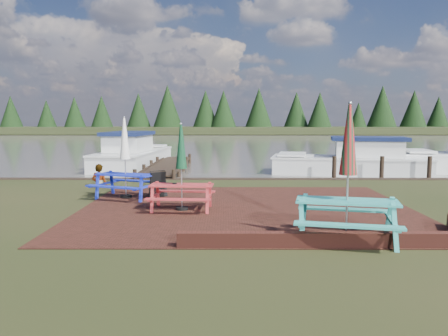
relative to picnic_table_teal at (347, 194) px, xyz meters
The scene contains 13 objects.
ground 3.00m from the picnic_table_teal, 130.90° to the left, with size 120.00×120.00×0.00m, color black.
paving 3.77m from the picnic_table_teal, 120.57° to the left, with size 9.00×7.50×0.02m, color #341810.
brick_wall 0.91m from the picnic_table_teal, 43.23° to the right, with size 6.21×1.79×0.30m.
water 39.20m from the picnic_table_teal, 92.72° to the left, with size 120.00×60.00×0.02m, color #49463F.
far_treeline 68.21m from the picnic_table_teal, 91.56° to the left, with size 120.00×10.00×8.10m.
picnic_table_teal is the anchor object (origin of this frame).
picnic_table_red 4.66m from the picnic_table_teal, 140.74° to the left, with size 1.77×1.60×2.33m.
picnic_table_blue 7.31m from the picnic_table_teal, 139.16° to the left, with size 2.26×2.14×2.50m.
chalkboard 6.65m from the picnic_table_teal, 133.16° to the left, with size 0.54×0.74×0.83m.
jetty 14.47m from the picnic_table_teal, 111.76° to the left, with size 1.76×9.08×1.00m.
boat_jetty 16.94m from the picnic_table_teal, 116.32° to the left, with size 3.27×7.69×2.17m.
boat_near 12.75m from the picnic_table_teal, 73.25° to the left, with size 7.66×3.96×1.97m.
person 10.10m from the picnic_table_teal, 134.34° to the left, with size 0.59×0.39×1.61m, color gray.
Camera 1 is at (-0.57, -10.74, 2.45)m, focal length 35.00 mm.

